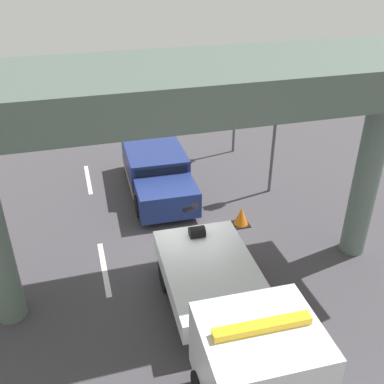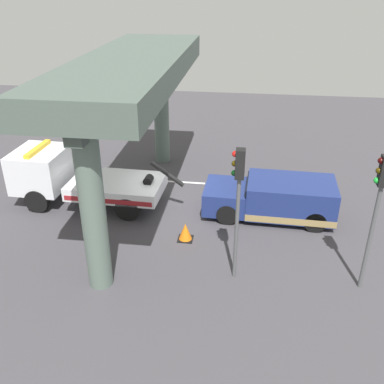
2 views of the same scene
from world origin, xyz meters
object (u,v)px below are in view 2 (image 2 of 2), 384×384
object	(u,v)px
towed_van_green	(276,199)
traffic_cone_orange	(185,232)
tow_truck_white	(73,177)
traffic_light_far	(238,188)
traffic_light_near	(379,196)

from	to	relation	value
towed_van_green	traffic_cone_orange	distance (m)	4.07
tow_truck_white	towed_van_green	distance (m)	8.54
traffic_cone_orange	tow_truck_white	bearing A→B (deg)	-23.80
tow_truck_white	traffic_light_far	xyz separation A→B (m)	(-7.07, 4.24, 2.06)
traffic_light_near	traffic_cone_orange	world-z (taller)	traffic_light_near
tow_truck_white	traffic_cone_orange	distance (m)	5.72
towed_van_green	traffic_light_near	xyz separation A→B (m)	(-2.54, 4.21, 2.49)
traffic_cone_orange	traffic_light_near	bearing A→B (deg)	161.62
tow_truck_white	traffic_light_near	distance (m)	12.04
traffic_light_near	traffic_light_far	world-z (taller)	traffic_light_near
traffic_light_near	traffic_cone_orange	xyz separation A→B (m)	(5.90, -1.96, -2.95)
traffic_light_far	traffic_cone_orange	distance (m)	4.01
traffic_light_near	traffic_light_far	bearing A→B (deg)	0.00
towed_van_green	traffic_light_far	distance (m)	5.10
traffic_light_near	traffic_cone_orange	size ratio (longest dim) A/B	6.66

